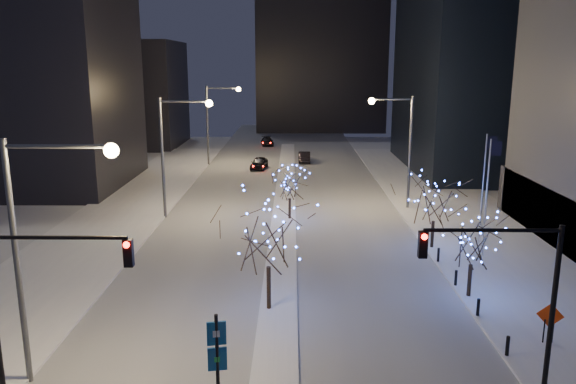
{
  "coord_description": "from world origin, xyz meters",
  "views": [
    {
      "loc": [
        0.73,
        -18.56,
        12.71
      ],
      "look_at": [
        0.46,
        14.96,
        5.0
      ],
      "focal_mm": 35.0,
      "sensor_mm": 36.0,
      "label": 1
    }
  ],
  "objects_px": {
    "holiday_tree_median_far": "(290,183)",
    "street_lamp_w_far": "(216,114)",
    "street_lamp_w_mid": "(175,141)",
    "traffic_signal_east": "(514,283)",
    "traffic_signal_west": "(35,292)",
    "car_mid": "(304,157)",
    "holiday_tree_median_near": "(268,232)",
    "car_far": "(267,141)",
    "wayfinding_sign": "(217,353)",
    "construction_sign": "(550,319)",
    "street_lamp_w_near": "(41,229)",
    "holiday_tree_plaza_far": "(435,199)",
    "street_lamp_east": "(400,137)",
    "car_near": "(259,163)",
    "holiday_tree_plaza_near": "(473,240)"
  },
  "relations": [
    {
      "from": "holiday_tree_median_far",
      "to": "street_lamp_w_far",
      "type": "bearing_deg",
      "value": 110.19
    },
    {
      "from": "street_lamp_w_mid",
      "to": "traffic_signal_east",
      "type": "xyz_separation_m",
      "value": [
        17.88,
        -26.0,
        -1.74
      ]
    },
    {
      "from": "traffic_signal_west",
      "to": "car_mid",
      "type": "bearing_deg",
      "value": 78.82
    },
    {
      "from": "street_lamp_w_far",
      "to": "traffic_signal_west",
      "type": "xyz_separation_m",
      "value": [
        0.5,
        -52.0,
        -1.74
      ]
    },
    {
      "from": "street_lamp_w_mid",
      "to": "holiday_tree_median_near",
      "type": "height_order",
      "value": "street_lamp_w_mid"
    },
    {
      "from": "street_lamp_w_mid",
      "to": "holiday_tree_median_near",
      "type": "relative_size",
      "value": 1.54
    },
    {
      "from": "car_far",
      "to": "traffic_signal_east",
      "type": "bearing_deg",
      "value": -86.58
    },
    {
      "from": "traffic_signal_west",
      "to": "wayfinding_sign",
      "type": "distance_m",
      "value": 6.85
    },
    {
      "from": "street_lamp_w_far",
      "to": "construction_sign",
      "type": "bearing_deg",
      "value": -65.4
    },
    {
      "from": "street_lamp_w_near",
      "to": "traffic_signal_east",
      "type": "height_order",
      "value": "street_lamp_w_near"
    },
    {
      "from": "holiday_tree_median_far",
      "to": "wayfinding_sign",
      "type": "bearing_deg",
      "value": -95.42
    },
    {
      "from": "traffic_signal_west",
      "to": "holiday_tree_plaza_far",
      "type": "bearing_deg",
      "value": 45.01
    },
    {
      "from": "holiday_tree_median_far",
      "to": "car_mid",
      "type": "bearing_deg",
      "value": 86.36
    },
    {
      "from": "car_mid",
      "to": "street_lamp_east",
      "type": "bearing_deg",
      "value": 108.67
    },
    {
      "from": "street_lamp_w_mid",
      "to": "traffic_signal_west",
      "type": "distance_m",
      "value": 27.06
    },
    {
      "from": "street_lamp_w_mid",
      "to": "street_lamp_w_far",
      "type": "height_order",
      "value": "same"
    },
    {
      "from": "holiday_tree_median_near",
      "to": "holiday_tree_median_far",
      "type": "xyz_separation_m",
      "value": [
        1.0,
        17.52,
        -1.23
      ]
    },
    {
      "from": "traffic_signal_west",
      "to": "street_lamp_w_near",
      "type": "bearing_deg",
      "value": 103.96
    },
    {
      "from": "car_near",
      "to": "wayfinding_sign",
      "type": "xyz_separation_m",
      "value": [
        1.38,
        -49.38,
        1.69
      ]
    },
    {
      "from": "street_lamp_w_mid",
      "to": "holiday_tree_median_far",
      "type": "xyz_separation_m",
      "value": [
        9.44,
        -0.67,
        -3.38
      ]
    },
    {
      "from": "car_mid",
      "to": "construction_sign",
      "type": "bearing_deg",
      "value": 102.57
    },
    {
      "from": "traffic_signal_west",
      "to": "car_near",
      "type": "height_order",
      "value": "traffic_signal_west"
    },
    {
      "from": "street_lamp_east",
      "to": "holiday_tree_median_far",
      "type": "xyz_separation_m",
      "value": [
        -9.58,
        -3.67,
        -3.34
      ]
    },
    {
      "from": "holiday_tree_median_far",
      "to": "street_lamp_w_near",
      "type": "bearing_deg",
      "value": -111.2
    },
    {
      "from": "street_lamp_w_far",
      "to": "street_lamp_east",
      "type": "height_order",
      "value": "same"
    },
    {
      "from": "car_far",
      "to": "holiday_tree_median_near",
      "type": "distance_m",
      "value": 60.86
    },
    {
      "from": "holiday_tree_plaza_near",
      "to": "car_mid",
      "type": "bearing_deg",
      "value": 100.67
    },
    {
      "from": "construction_sign",
      "to": "street_lamp_w_near",
      "type": "bearing_deg",
      "value": -151.8
    },
    {
      "from": "street_lamp_w_mid",
      "to": "holiday_tree_plaza_near",
      "type": "distance_m",
      "value": 25.67
    },
    {
      "from": "street_lamp_east",
      "to": "holiday_tree_plaza_near",
      "type": "xyz_separation_m",
      "value": [
        0.42,
        -19.48,
        -3.08
      ]
    },
    {
      "from": "car_near",
      "to": "car_mid",
      "type": "bearing_deg",
      "value": 48.81
    },
    {
      "from": "car_near",
      "to": "traffic_signal_west",
      "type": "bearing_deg",
      "value": -87.65
    },
    {
      "from": "traffic_signal_west",
      "to": "holiday_tree_plaza_near",
      "type": "distance_m",
      "value": 21.71
    },
    {
      "from": "holiday_tree_median_near",
      "to": "wayfinding_sign",
      "type": "distance_m",
      "value": 9.17
    },
    {
      "from": "holiday_tree_plaza_near",
      "to": "wayfinding_sign",
      "type": "xyz_separation_m",
      "value": [
        -12.5,
        -10.55,
        -0.95
      ]
    },
    {
      "from": "street_lamp_east",
      "to": "wayfinding_sign",
      "type": "distance_m",
      "value": 32.62
    },
    {
      "from": "street_lamp_w_near",
      "to": "traffic_signal_east",
      "type": "bearing_deg",
      "value": -3.21
    },
    {
      "from": "holiday_tree_plaza_near",
      "to": "construction_sign",
      "type": "bearing_deg",
      "value": -69.48
    },
    {
      "from": "car_mid",
      "to": "construction_sign",
      "type": "distance_m",
      "value": 50.08
    },
    {
      "from": "street_lamp_w_far",
      "to": "holiday_tree_plaza_near",
      "type": "relative_size",
      "value": 2.03
    },
    {
      "from": "street_lamp_w_mid",
      "to": "street_lamp_w_far",
      "type": "relative_size",
      "value": 1.0
    },
    {
      "from": "car_far",
      "to": "holiday_tree_median_far",
      "type": "height_order",
      "value": "holiday_tree_median_far"
    },
    {
      "from": "holiday_tree_plaza_far",
      "to": "construction_sign",
      "type": "xyz_separation_m",
      "value": [
        2.0,
        -13.76,
        -2.26
      ]
    },
    {
      "from": "wayfinding_sign",
      "to": "street_lamp_east",
      "type": "bearing_deg",
      "value": 56.93
    },
    {
      "from": "street_lamp_east",
      "to": "traffic_signal_east",
      "type": "xyz_separation_m",
      "value": [
        -1.14,
        -29.0,
        -1.69
      ]
    },
    {
      "from": "holiday_tree_median_near",
      "to": "construction_sign",
      "type": "bearing_deg",
      "value": -15.61
    },
    {
      "from": "car_mid",
      "to": "holiday_tree_plaza_near",
      "type": "distance_m",
      "value": 44.52
    },
    {
      "from": "holiday_tree_plaza_near",
      "to": "wayfinding_sign",
      "type": "relative_size",
      "value": 1.25
    },
    {
      "from": "car_near",
      "to": "holiday_tree_plaza_far",
      "type": "height_order",
      "value": "holiday_tree_plaza_far"
    },
    {
      "from": "street_lamp_w_far",
      "to": "car_near",
      "type": "height_order",
      "value": "street_lamp_w_far"
    }
  ]
}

